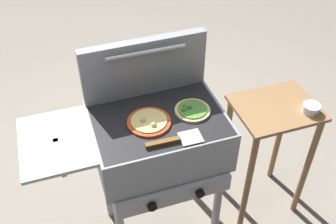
{
  "coord_description": "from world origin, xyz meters",
  "views": [
    {
      "loc": [
        -0.41,
        -1.37,
        2.16
      ],
      "look_at": [
        0.05,
        0.0,
        0.92
      ],
      "focal_mm": 42.85,
      "sensor_mm": 36.0,
      "label": 1
    }
  ],
  "objects_px": {
    "grill": "(156,140)",
    "prep_table": "(269,138)",
    "pizza_veggie": "(192,110)",
    "spatula": "(174,140)",
    "pizza_cheese": "(149,122)",
    "topping_bowl_near": "(311,109)"
  },
  "relations": [
    {
      "from": "grill",
      "to": "prep_table",
      "type": "relative_size",
      "value": 1.21
    },
    {
      "from": "pizza_veggie",
      "to": "prep_table",
      "type": "relative_size",
      "value": 0.22
    },
    {
      "from": "spatula",
      "to": "prep_table",
      "type": "distance_m",
      "value": 0.75
    },
    {
      "from": "pizza_veggie",
      "to": "spatula",
      "type": "bearing_deg",
      "value": -131.51
    },
    {
      "from": "pizza_cheese",
      "to": "pizza_veggie",
      "type": "distance_m",
      "value": 0.22
    },
    {
      "from": "grill",
      "to": "pizza_veggie",
      "type": "bearing_deg",
      "value": -2.15
    },
    {
      "from": "grill",
      "to": "spatula",
      "type": "distance_m",
      "value": 0.23
    },
    {
      "from": "prep_table",
      "to": "topping_bowl_near",
      "type": "height_order",
      "value": "topping_bowl_near"
    },
    {
      "from": "spatula",
      "to": "prep_table",
      "type": "relative_size",
      "value": 0.33
    },
    {
      "from": "grill",
      "to": "prep_table",
      "type": "distance_m",
      "value": 0.7
    },
    {
      "from": "prep_table",
      "to": "topping_bowl_near",
      "type": "xyz_separation_m",
      "value": [
        0.15,
        -0.09,
        0.25
      ]
    },
    {
      "from": "grill",
      "to": "topping_bowl_near",
      "type": "xyz_separation_m",
      "value": [
        0.82,
        -0.09,
        0.06
      ]
    },
    {
      "from": "spatula",
      "to": "prep_table",
      "type": "height_order",
      "value": "spatula"
    },
    {
      "from": "pizza_veggie",
      "to": "spatula",
      "type": "height_order",
      "value": "pizza_veggie"
    },
    {
      "from": "grill",
      "to": "topping_bowl_near",
      "type": "relative_size",
      "value": 10.37
    },
    {
      "from": "pizza_cheese",
      "to": "topping_bowl_near",
      "type": "xyz_separation_m",
      "value": [
        0.86,
        -0.07,
        -0.1
      ]
    },
    {
      "from": "spatula",
      "to": "pizza_veggie",
      "type": "bearing_deg",
      "value": 48.49
    },
    {
      "from": "topping_bowl_near",
      "to": "grill",
      "type": "bearing_deg",
      "value": 173.77
    },
    {
      "from": "grill",
      "to": "prep_table",
      "type": "height_order",
      "value": "grill"
    },
    {
      "from": "topping_bowl_near",
      "to": "prep_table",
      "type": "bearing_deg",
      "value": 147.15
    },
    {
      "from": "grill",
      "to": "topping_bowl_near",
      "type": "height_order",
      "value": "grill"
    },
    {
      "from": "pizza_cheese",
      "to": "topping_bowl_near",
      "type": "relative_size",
      "value": 2.23
    }
  ]
}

